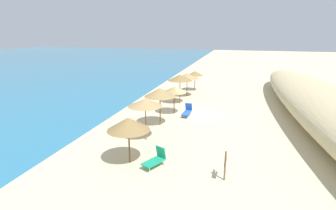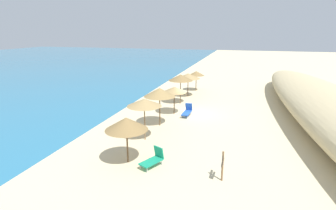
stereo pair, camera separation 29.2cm
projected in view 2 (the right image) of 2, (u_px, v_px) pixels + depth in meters
ground_plane at (194, 113)px, 23.49m from camera, size 160.00×160.00×0.00m
beach_umbrella_0 at (126, 124)px, 14.20m from camera, size 2.32×2.32×2.61m
beach_umbrella_1 at (144, 102)px, 17.18m from camera, size 2.26×2.26×2.82m
beach_umbrella_2 at (160, 92)px, 19.86m from camera, size 2.37×2.37×2.94m
beach_umbrella_3 at (174, 90)px, 22.84m from camera, size 2.11×2.11×2.40m
beach_umbrella_4 at (181, 78)px, 26.00m from camera, size 2.38×2.38×2.92m
beach_umbrella_5 at (188, 76)px, 29.06m from camera, size 2.57×2.57×2.55m
beach_umbrella_6 at (196, 73)px, 31.80m from camera, size 1.91×1.91×2.38m
lounge_chair_0 at (154, 159)px, 14.29m from camera, size 1.47×1.15×1.00m
lounge_chair_1 at (187, 111)px, 22.82m from camera, size 1.69×0.65×0.98m
wooden_signpost at (223, 163)px, 12.75m from camera, size 0.84×0.09×1.53m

